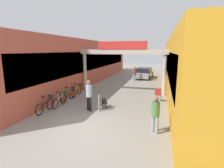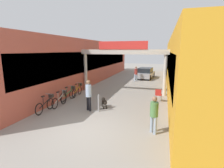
% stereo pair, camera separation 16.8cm
% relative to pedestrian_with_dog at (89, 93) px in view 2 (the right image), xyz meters
% --- Properties ---
extents(ground_plane, '(80.00, 80.00, 0.00)m').
position_rel_pedestrian_with_dog_xyz_m(ground_plane, '(0.86, -2.33, -1.05)').
color(ground_plane, gray).
extents(storefront_left, '(3.00, 26.00, 4.47)m').
position_rel_pedestrian_with_dog_xyz_m(storefront_left, '(-4.23, 8.67, 1.19)').
color(storefront_left, '#B25142').
rests_on(storefront_left, ground_plane).
extents(storefront_right, '(3.00, 26.00, 4.47)m').
position_rel_pedestrian_with_dog_xyz_m(storefront_right, '(5.95, 8.67, 1.19)').
color(storefront_right, gold).
rests_on(storefront_right, ground_plane).
extents(arcade_sign_gateway, '(7.40, 0.47, 4.20)m').
position_rel_pedestrian_with_dog_xyz_m(arcade_sign_gateway, '(0.86, 4.93, 1.94)').
color(arcade_sign_gateway, beige).
rests_on(arcade_sign_gateway, ground_plane).
extents(pedestrian_with_dog, '(0.47, 0.47, 1.82)m').
position_rel_pedestrian_with_dog_xyz_m(pedestrian_with_dog, '(0.00, 0.00, 0.00)').
color(pedestrian_with_dog, black).
rests_on(pedestrian_with_dog, ground_plane).
extents(pedestrian_companion, '(0.48, 0.48, 1.62)m').
position_rel_pedestrian_with_dog_xyz_m(pedestrian_companion, '(3.81, -1.83, -0.13)').
color(pedestrian_companion, '#8C9EB2').
rests_on(pedestrian_companion, ground_plane).
extents(pedestrian_carrying_crate, '(0.48, 0.48, 1.69)m').
position_rel_pedestrian_with_dog_xyz_m(pedestrian_carrying_crate, '(1.07, 10.67, -0.09)').
color(pedestrian_carrying_crate, '#A5BFE0').
rests_on(pedestrian_carrying_crate, ground_plane).
extents(dog_on_leash, '(0.64, 0.82, 0.58)m').
position_rel_pedestrian_with_dog_xyz_m(dog_on_leash, '(0.67, 0.78, -0.68)').
color(dog_on_leash, black).
rests_on(dog_on_leash, ground_plane).
extents(bicycle_black_nearest, '(0.46, 1.69, 0.98)m').
position_rel_pedestrian_with_dog_xyz_m(bicycle_black_nearest, '(-2.33, -0.83, -0.61)').
color(bicycle_black_nearest, black).
rests_on(bicycle_black_nearest, ground_plane).
extents(bicycle_silver_second, '(0.46, 1.69, 0.98)m').
position_rel_pedestrian_with_dog_xyz_m(bicycle_silver_second, '(-2.11, 0.30, -0.61)').
color(bicycle_silver_second, black).
rests_on(bicycle_silver_second, ground_plane).
extents(bicycle_green_third, '(0.46, 1.68, 0.98)m').
position_rel_pedestrian_with_dog_xyz_m(bicycle_green_third, '(-2.32, 1.69, -0.61)').
color(bicycle_green_third, black).
rests_on(bicycle_green_third, ground_plane).
extents(bicycle_orange_farthest, '(0.46, 1.69, 0.98)m').
position_rel_pedestrian_with_dog_xyz_m(bicycle_orange_farthest, '(-2.26, 2.92, -0.61)').
color(bicycle_orange_farthest, black).
rests_on(bicycle_orange_farthest, ground_plane).
extents(bollard_post_metal, '(0.10, 0.10, 1.01)m').
position_rel_pedestrian_with_dog_xyz_m(bollard_post_metal, '(0.60, 0.04, -0.54)').
color(bollard_post_metal, gray).
rests_on(bollard_post_metal, ground_plane).
extents(cafe_chair_red_nearer, '(0.46, 0.46, 0.89)m').
position_rel_pedestrian_with_dog_xyz_m(cafe_chair_red_nearer, '(3.84, 3.03, -0.51)').
color(cafe_chair_red_nearer, gray).
rests_on(cafe_chair_red_nearer, ground_plane).
extents(parked_car_silver, '(2.11, 4.14, 1.33)m').
position_rel_pedestrian_with_dog_xyz_m(parked_car_silver, '(1.88, 13.21, -0.41)').
color(parked_car_silver, '#99999E').
rests_on(parked_car_silver, ground_plane).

